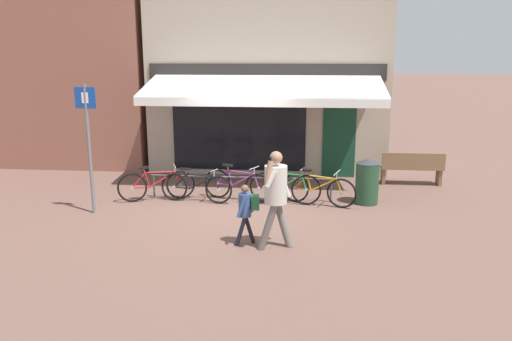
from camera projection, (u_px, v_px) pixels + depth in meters
ground_plane at (233, 207)px, 11.26m from camera, size 160.00×160.00×0.00m
shop_front at (269, 74)px, 14.98m from camera, size 6.79×4.96×5.53m
neighbour_building at (37, 54)px, 16.06m from camera, size 7.91×4.00×6.72m
bike_rack_rail at (241, 180)px, 11.67m from camera, size 4.29×0.04×0.57m
bicycle_red at (156, 185)px, 11.68m from camera, size 1.71×0.76×0.82m
bicycle_black at (196, 187)px, 11.57m from camera, size 1.74×0.52×0.81m
bicycle_purple at (237, 185)px, 11.66m from camera, size 1.71×0.69×0.85m
bicycle_green at (285, 187)px, 11.47m from camera, size 1.68×0.52×0.85m
bicycle_orange at (317, 189)px, 11.30m from camera, size 1.71×0.73×0.82m
pedestrian_adult at (276, 190)px, 8.62m from camera, size 0.63×0.63×1.77m
pedestrian_child at (247, 207)px, 8.89m from camera, size 0.45×0.40×1.12m
litter_bin at (367, 181)px, 11.39m from camera, size 0.54×0.54×1.06m
parking_sign at (88, 137)px, 10.45m from camera, size 0.44×0.07×2.76m
park_bench at (412, 167)px, 13.05m from camera, size 1.60×0.45×0.87m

